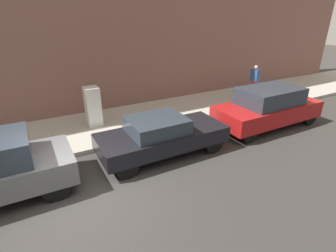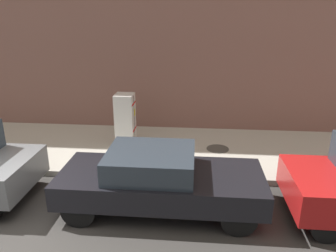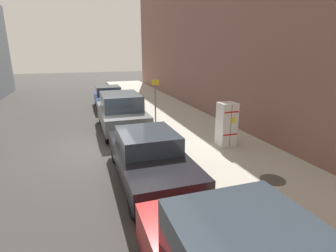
{
  "view_description": "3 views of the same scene",
  "coord_description": "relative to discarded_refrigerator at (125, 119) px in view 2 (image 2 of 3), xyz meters",
  "views": [
    {
      "loc": [
        6.09,
        -0.67,
        4.71
      ],
      "look_at": [
        -1.76,
        3.65,
        0.75
      ],
      "focal_mm": 28.0,
      "sensor_mm": 36.0,
      "label": 1
    },
    {
      "loc": [
        5.24,
        3.86,
        4.26
      ],
      "look_at": [
        -2.64,
        3.15,
        1.49
      ],
      "focal_mm": 35.0,
      "sensor_mm": 36.0,
      "label": 2
    },
    {
      "loc": [
        0.52,
        9.96,
        3.65
      ],
      "look_at": [
        -2.39,
        1.23,
        1.02
      ],
      "focal_mm": 28.0,
      "sensor_mm": 36.0,
      "label": 3
    }
  ],
  "objects": [
    {
      "name": "parked_sedan_dark",
      "position": [
        3.43,
        1.49,
        -0.25
      ],
      "size": [
        1.83,
        4.51,
        1.41
      ],
      "color": "black",
      "rests_on": "ground"
    },
    {
      "name": "discarded_refrigerator",
      "position": [
        0.0,
        0.0,
        0.0
      ],
      "size": [
        0.64,
        0.59,
        1.65
      ],
      "color": "white",
      "rests_on": "sidewalk_slab"
    },
    {
      "name": "ground_plane",
      "position": [
        4.62,
        -1.58,
        -0.99
      ],
      "size": [
        80.0,
        80.0,
        0.0
      ],
      "primitive_type": "plane",
      "color": "#383533"
    },
    {
      "name": "manhole_cover",
      "position": [
        0.24,
        2.99,
        -0.82
      ],
      "size": [
        0.7,
        0.7,
        0.02
      ],
      "primitive_type": "cylinder",
      "color": "#47443F",
      "rests_on": "sidewalk_slab"
    },
    {
      "name": "sidewalk_slab",
      "position": [
        0.25,
        -1.58,
        -0.91
      ],
      "size": [
        3.87,
        44.0,
        0.16
      ],
      "primitive_type": "cube",
      "color": "#B2ADA0",
      "rests_on": "ground"
    }
  ]
}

